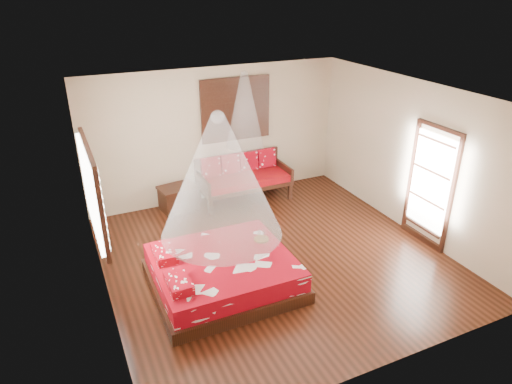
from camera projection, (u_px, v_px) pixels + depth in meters
room at (276, 183)px, 7.26m from camera, size 5.54×5.54×2.84m
bed at (222, 273)px, 7.00m from camera, size 2.15×1.95×0.64m
daybed at (243, 176)px, 9.77m from camera, size 1.94×0.86×0.98m
storage_chest at (178, 198)px, 9.39m from camera, size 0.82×0.65×0.51m
shutter_panel at (236, 109)px, 9.46m from camera, size 1.52×0.06×1.32m
window_left at (95, 190)px, 6.28m from camera, size 0.10×1.74×1.34m
glazed_door at (430, 186)px, 7.94m from camera, size 0.08×1.02×2.16m
wine_tray at (261, 237)px, 7.38m from camera, size 0.24×0.24×0.20m
mosquito_net_main at (220, 177)px, 6.33m from camera, size 1.77×1.77×1.80m
mosquito_net_daybed at (245, 110)px, 9.03m from camera, size 0.77×0.77×1.50m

